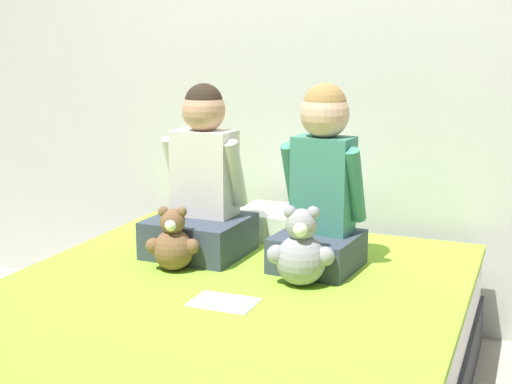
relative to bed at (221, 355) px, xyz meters
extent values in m
cube|color=beige|center=(0.00, 1.05, 1.03)|extent=(8.00, 0.06, 2.50)
cube|color=#2D2D33|center=(0.00, 0.00, -0.11)|extent=(1.58, 1.85, 0.22)
cube|color=white|center=(0.00, 0.00, 0.10)|extent=(1.55, 1.82, 0.19)
cube|color=#8CC633|center=(0.00, 0.00, 0.21)|extent=(1.56, 1.83, 0.03)
cube|color=#384251|center=(-0.26, 0.37, 0.30)|extent=(0.37, 0.36, 0.15)
cube|color=silver|center=(-0.26, 0.42, 0.54)|extent=(0.24, 0.16, 0.34)
sphere|color=tan|center=(-0.26, 0.42, 0.79)|extent=(0.17, 0.17, 0.17)
sphere|color=#2D2319|center=(-0.26, 0.42, 0.82)|extent=(0.15, 0.15, 0.15)
cylinder|color=silver|center=(-0.39, 0.42, 0.55)|extent=(0.06, 0.15, 0.27)
cylinder|color=silver|center=(-0.12, 0.41, 0.55)|extent=(0.06, 0.15, 0.27)
cube|color=#384251|center=(0.22, 0.37, 0.29)|extent=(0.31, 0.33, 0.13)
cube|color=#3D8470|center=(0.23, 0.41, 0.53)|extent=(0.22, 0.15, 0.36)
sphere|color=#DBAD89|center=(0.23, 0.41, 0.79)|extent=(0.18, 0.18, 0.18)
sphere|color=#A37A42|center=(0.23, 0.41, 0.82)|extent=(0.16, 0.16, 0.16)
cylinder|color=#3D8470|center=(0.11, 0.42, 0.54)|extent=(0.07, 0.15, 0.29)
cylinder|color=#3D8470|center=(0.35, 0.40, 0.54)|extent=(0.07, 0.15, 0.29)
sphere|color=brown|center=(-0.26, 0.15, 0.30)|extent=(0.15, 0.15, 0.15)
sphere|color=brown|center=(-0.26, 0.15, 0.41)|extent=(0.09, 0.09, 0.09)
sphere|color=white|center=(-0.25, 0.12, 0.40)|extent=(0.04, 0.04, 0.04)
sphere|color=brown|center=(-0.29, 0.14, 0.44)|extent=(0.04, 0.04, 0.04)
sphere|color=brown|center=(-0.23, 0.16, 0.44)|extent=(0.04, 0.04, 0.04)
sphere|color=brown|center=(-0.32, 0.12, 0.32)|extent=(0.06, 0.06, 0.06)
sphere|color=brown|center=(-0.19, 0.16, 0.32)|extent=(0.06, 0.06, 0.06)
sphere|color=#939399|center=(0.22, 0.17, 0.31)|extent=(0.18, 0.18, 0.18)
sphere|color=#939399|center=(0.22, 0.17, 0.44)|extent=(0.11, 0.11, 0.11)
sphere|color=white|center=(0.24, 0.13, 0.43)|extent=(0.05, 0.05, 0.05)
sphere|color=#939399|center=(0.19, 0.16, 0.48)|extent=(0.05, 0.05, 0.05)
sphere|color=#939399|center=(0.26, 0.18, 0.48)|extent=(0.05, 0.05, 0.05)
sphere|color=#939399|center=(0.15, 0.14, 0.34)|extent=(0.07, 0.07, 0.07)
sphere|color=#939399|center=(0.31, 0.18, 0.34)|extent=(0.07, 0.07, 0.07)
cube|color=white|center=(0.00, 0.75, 0.28)|extent=(0.46, 0.30, 0.11)
cube|color=white|center=(0.05, -0.09, 0.23)|extent=(0.21, 0.15, 0.00)
camera|label=1|loc=(0.96, -2.05, 1.06)|focal=50.00mm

